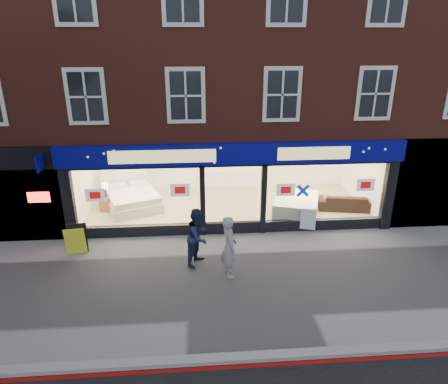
{
  "coord_description": "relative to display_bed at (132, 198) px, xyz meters",
  "views": [
    {
      "loc": [
        -1.29,
        -9.54,
        6.51
      ],
      "look_at": [
        -0.36,
        2.5,
        1.78
      ],
      "focal_mm": 32.0,
      "sensor_mm": 36.0,
      "label": 1
    }
  ],
  "objects": [
    {
      "name": "ground",
      "position": [
        3.83,
        -5.48,
        -0.47
      ],
      "size": [
        120.0,
        120.0,
        0.0
      ],
      "primitive_type": "plane",
      "color": "gray",
      "rests_on": "ground"
    },
    {
      "name": "kerb_line",
      "position": [
        3.83,
        -8.58,
        -0.46
      ],
      "size": [
        60.0,
        0.1,
        0.01
      ],
      "primitive_type": "cube",
      "color": "#8C0A07",
      "rests_on": "ground"
    },
    {
      "name": "kerb_stone",
      "position": [
        3.83,
        -8.38,
        -0.41
      ],
      "size": [
        60.0,
        0.25,
        0.12
      ],
      "primitive_type": "cube",
      "color": "gray",
      "rests_on": "ground"
    },
    {
      "name": "showroom_floor",
      "position": [
        3.83,
        -0.23,
        -0.42
      ],
      "size": [
        11.0,
        4.5,
        0.1
      ],
      "primitive_type": "cube",
      "color": "tan",
      "rests_on": "ground"
    },
    {
      "name": "building",
      "position": [
        3.81,
        1.46,
        6.2
      ],
      "size": [
        19.0,
        8.26,
        10.3
      ],
      "color": "maroon",
      "rests_on": "ground"
    },
    {
      "name": "display_bed",
      "position": [
        0.0,
        0.0,
        0.0
      ],
      "size": [
        2.63,
        2.86,
        1.33
      ],
      "rotation": [
        0.0,
        0.0,
        0.37
      ],
      "color": "beige",
      "rests_on": "showroom_floor"
    },
    {
      "name": "bedside_table",
      "position": [
        -0.94,
        -0.27,
        -0.09
      ],
      "size": [
        0.56,
        0.56,
        0.55
      ],
      "primitive_type": "cube",
      "rotation": [
        0.0,
        0.0,
        -0.3
      ],
      "color": "brown",
      "rests_on": "showroom_floor"
    },
    {
      "name": "mattress_stack",
      "position": [
        6.31,
        -1.48,
        0.02
      ],
      "size": [
        2.11,
        2.36,
        0.78
      ],
      "rotation": [
        0.0,
        0.0,
        -0.33
      ],
      "color": "silver",
      "rests_on": "showroom_floor"
    },
    {
      "name": "sofa",
      "position": [
        8.43,
        -0.89,
        -0.07
      ],
      "size": [
        2.19,
        1.18,
        0.61
      ],
      "primitive_type": "imported",
      "rotation": [
        0.0,
        0.0,
        2.96
      ],
      "color": "black",
      "rests_on": "showroom_floor"
    },
    {
      "name": "a_board",
      "position": [
        -1.27,
        -3.47,
        0.02
      ],
      "size": [
        0.68,
        0.48,
        0.97
      ],
      "primitive_type": "cube",
      "rotation": [
        0.0,
        0.0,
        0.12
      ],
      "color": "yellow",
      "rests_on": "ground"
    },
    {
      "name": "pedestrian_grey",
      "position": [
        3.45,
        -5.07,
        0.46
      ],
      "size": [
        0.54,
        0.73,
        1.85
      ],
      "primitive_type": "imported",
      "rotation": [
        0.0,
        0.0,
        1.72
      ],
      "color": "#929499",
      "rests_on": "ground"
    },
    {
      "name": "pedestrian_blue",
      "position": [
        2.59,
        -4.34,
        0.43
      ],
      "size": [
        1.02,
        1.1,
        1.8
      ],
      "primitive_type": "imported",
      "rotation": [
        0.0,
        0.0,
        1.05
      ],
      "color": "#172242",
      "rests_on": "ground"
    }
  ]
}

